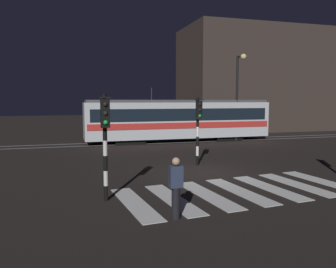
{
  "coord_description": "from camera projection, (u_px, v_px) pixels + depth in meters",
  "views": [
    {
      "loc": [
        -5.86,
        -14.1,
        3.27
      ],
      "look_at": [
        -0.59,
        3.67,
        1.4
      ],
      "focal_mm": 36.61,
      "sensor_mm": 36.0,
      "label": 1
    }
  ],
  "objects": [
    {
      "name": "tram",
      "position": [
        179.0,
        119.0,
        26.59
      ],
      "size": [
        14.54,
        2.58,
        4.15
      ],
      "color": "silver",
      "rests_on": "ground"
    },
    {
      "name": "street_lamp_trackside_right",
      "position": [
        239.0,
        86.0,
        26.32
      ],
      "size": [
        0.44,
        1.21,
        6.67
      ],
      "color": "black",
      "rests_on": "ground"
    },
    {
      "name": "ground_plane",
      "position": [
        204.0,
        172.0,
        15.44
      ],
      "size": [
        120.0,
        120.0,
        0.0
      ],
      "primitive_type": "plane",
      "color": "black"
    },
    {
      "name": "pedestrian_waiting_at_kerb",
      "position": [
        176.0,
        188.0,
        9.35
      ],
      "size": [
        0.36,
        0.24,
        1.71
      ],
      "color": "black",
      "rests_on": "ground"
    },
    {
      "name": "traffic_light_corner_near_left",
      "position": [
        105.0,
        131.0,
        10.81
      ],
      "size": [
        0.36,
        0.42,
        3.44
      ],
      "color": "black",
      "rests_on": "ground"
    },
    {
      "name": "crosswalk_zebra",
      "position": [
        239.0,
        191.0,
        12.24
      ],
      "size": [
        8.81,
        4.58,
        0.02
      ],
      "color": "silver",
      "rests_on": "ground"
    },
    {
      "name": "rail_near",
      "position": [
        150.0,
        144.0,
        25.37
      ],
      "size": [
        80.0,
        0.12,
        0.03
      ],
      "primitive_type": "cube",
      "color": "#59595E",
      "rests_on": "ground"
    },
    {
      "name": "building_backdrop",
      "position": [
        256.0,
        80.0,
        37.22
      ],
      "size": [
        15.65,
        8.0,
        10.74
      ],
      "primitive_type": "cube",
      "color": "#382D28",
      "rests_on": "ground"
    },
    {
      "name": "rail_far",
      "position": [
        145.0,
        141.0,
        26.74
      ],
      "size": [
        80.0,
        0.12,
        0.03
      ],
      "primitive_type": "cube",
      "color": "#59595E",
      "rests_on": "ground"
    },
    {
      "name": "traffic_light_median_centre",
      "position": [
        198.0,
        121.0,
        16.79
      ],
      "size": [
        0.36,
        0.42,
        3.36
      ],
      "color": "black",
      "rests_on": "ground"
    }
  ]
}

